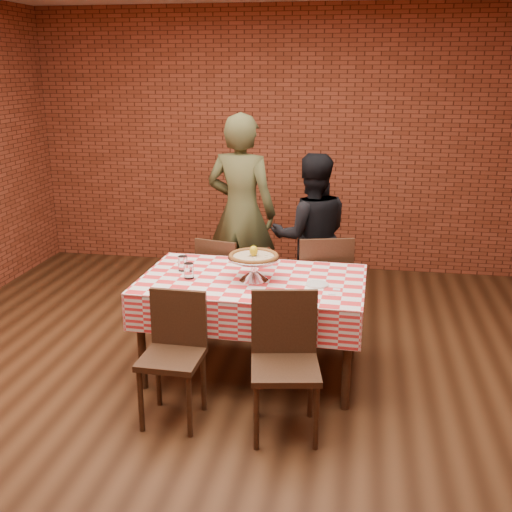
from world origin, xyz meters
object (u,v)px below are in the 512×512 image
object	(u,v)px
chair_far_right	(321,285)
chair_near_right	(285,369)
pizza	(254,257)
water_glass_right	(183,263)
pizza_stand	(254,269)
water_glass_left	(189,271)
chair_far_left	(225,283)
diner_black	(311,236)
diner_olive	(241,212)
chair_near_left	(172,361)
condiment_caddy	(264,258)
table	(253,326)

from	to	relation	value
chair_far_right	chair_near_right	bearing A→B (deg)	70.76
pizza	chair_near_right	bearing A→B (deg)	-66.10
water_glass_right	pizza_stand	bearing A→B (deg)	-10.85
water_glass_left	chair_far_right	world-z (taller)	chair_far_right
water_glass_left	chair_near_right	size ratio (longest dim) A/B	0.13
chair_far_left	chair_far_right	distance (m)	0.84
water_glass_right	diner_black	distance (m)	1.44
chair_far_left	diner_olive	xyz separation A→B (m)	(0.04, 0.58, 0.50)
chair_near_left	chair_far_right	distance (m)	1.74
condiment_caddy	chair_far_right	xyz separation A→B (m)	(0.42, 0.47, -0.37)
water_glass_right	diner_olive	size ratio (longest dim) A/B	0.06
chair_near_left	table	bearing A→B (deg)	63.98
chair_far_left	water_glass_left	bearing A→B (deg)	98.22
water_glass_left	diner_olive	bearing A→B (deg)	85.55
chair_near_right	chair_far_left	world-z (taller)	chair_near_right
water_glass_right	chair_near_left	distance (m)	0.94
diner_black	chair_near_right	bearing A→B (deg)	78.42
chair_far_left	chair_far_right	world-z (taller)	chair_far_right
water_glass_right	chair_far_right	bearing A→B (deg)	33.74
table	chair_near_left	bearing A→B (deg)	-117.38
chair_far_right	diner_black	bearing A→B (deg)	-89.21
diner_olive	chair_near_right	bearing A→B (deg)	118.30
water_glass_left	chair_far_left	xyz separation A→B (m)	(0.07, 0.85, -0.39)
pizza	pizza_stand	bearing A→B (deg)	0.00
table	pizza_stand	world-z (taller)	pizza_stand
pizza_stand	chair_near_right	distance (m)	0.91
pizza	chair_near_right	xyz separation A→B (m)	(0.33, -0.75, -0.48)
table	chair_near_left	xyz separation A→B (m)	(-0.39, -0.76, 0.05)
chair_near_left	diner_olive	distance (m)	2.17
pizza	chair_far_right	xyz separation A→B (m)	(0.44, 0.78, -0.47)
chair_near_left	chair_far_left	bearing A→B (deg)	91.05
table	pizza_stand	size ratio (longest dim) A/B	4.24
table	chair_near_right	distance (m)	0.85
water_glass_right	condiment_caddy	xyz separation A→B (m)	(0.59, 0.21, 0.01)
water_glass_left	chair_near_left	xyz separation A→B (m)	(0.07, -0.68, -0.39)
chair_near_right	chair_far_right	bearing A→B (deg)	75.67
table	condiment_caddy	world-z (taller)	condiment_caddy
table	water_glass_left	xyz separation A→B (m)	(-0.46, -0.08, 0.44)
table	water_glass_left	size ratio (longest dim) A/B	14.10
table	pizza	bearing A→B (deg)	-63.09
table	chair_far_right	world-z (taller)	chair_far_right
chair_near_left	chair_far_right	bearing A→B (deg)	62.09
condiment_caddy	diner_black	bearing A→B (deg)	49.32
chair_far_right	chair_near_left	bearing A→B (deg)	45.65
pizza_stand	chair_near_right	bearing A→B (deg)	-66.10
chair_near_right	diner_olive	distance (m)	2.28
condiment_caddy	chair_far_left	world-z (taller)	condiment_caddy
pizza	water_glass_left	size ratio (longest dim) A/B	3.15
table	water_glass_right	bearing A→B (deg)	171.56
pizza_stand	chair_far_left	xyz separation A→B (m)	(-0.40, 0.79, -0.41)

